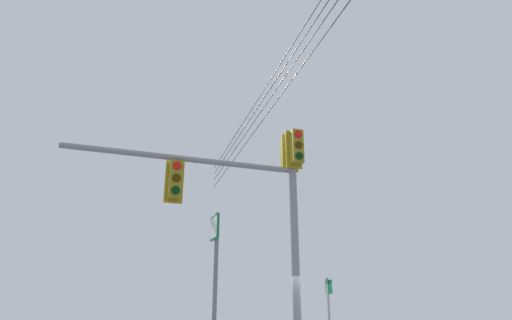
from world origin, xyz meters
TOP-DOWN VIEW (x-y plane):
  - signal_mast_assembly at (-0.20, -1.52)m, footprint 4.00×4.81m
  - route_sign_primary at (1.01, -4.63)m, footprint 0.33×0.23m
  - route_sign_secondary at (0.28, 1.34)m, footprint 0.30×0.26m
  - overhead_wire_span at (-0.31, -0.16)m, footprint 15.76×13.59m

SIDE VIEW (x-z plane):
  - route_sign_secondary at x=0.28m, z-range 0.30..2.93m
  - route_sign_primary at x=1.01m, z-range 0.35..3.54m
  - signal_mast_assembly at x=-0.20m, z-range 1.31..7.55m
  - overhead_wire_span at x=-0.31m, z-range 7.56..9.18m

